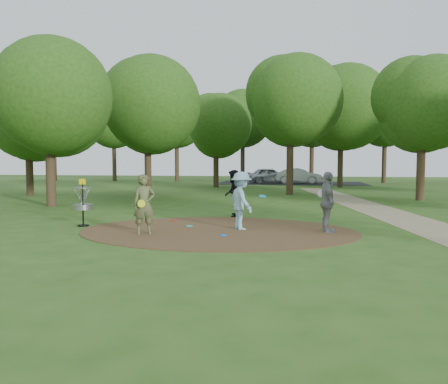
# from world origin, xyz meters

# --- Properties ---
(ground) EXTENTS (100.00, 100.00, 0.00)m
(ground) POSITION_xyz_m (0.00, 0.00, 0.00)
(ground) COLOR #2D5119
(ground) RESTS_ON ground
(dirt_clearing) EXTENTS (8.40, 8.40, 0.02)m
(dirt_clearing) POSITION_xyz_m (0.00, 0.00, 0.01)
(dirt_clearing) COLOR #47301C
(dirt_clearing) RESTS_ON ground
(footpath) EXTENTS (7.55, 39.89, 0.01)m
(footpath) POSITION_xyz_m (6.50, 2.00, 0.01)
(footpath) COLOR #8C7A5B
(footpath) RESTS_ON ground
(parking_lot) EXTENTS (14.00, 8.00, 0.01)m
(parking_lot) POSITION_xyz_m (2.00, 30.00, 0.00)
(parking_lot) COLOR black
(parking_lot) RESTS_ON ground
(player_observer_with_disc) EXTENTS (0.75, 0.66, 1.73)m
(player_observer_with_disc) POSITION_xyz_m (-1.98, -0.93, 0.87)
(player_observer_with_disc) COLOR #545A34
(player_observer_with_disc) RESTS_ON ground
(player_throwing_with_disc) EXTENTS (1.39, 1.33, 1.79)m
(player_throwing_with_disc) POSITION_xyz_m (0.67, 0.38, 0.89)
(player_throwing_with_disc) COLOR #8CBCD2
(player_throwing_with_disc) RESTS_ON ground
(player_walking_with_disc) EXTENTS (0.76, 0.89, 1.78)m
(player_walking_with_disc) POSITION_xyz_m (-0.02, 3.54, 0.89)
(player_walking_with_disc) COLOR black
(player_walking_with_disc) RESTS_ON ground
(player_waiting_with_disc) EXTENTS (0.61, 1.12, 1.81)m
(player_waiting_with_disc) POSITION_xyz_m (3.25, 0.21, 0.90)
(player_waiting_with_disc) COLOR gray
(player_waiting_with_disc) RESTS_ON ground
(disc_ground_cyan) EXTENTS (0.22, 0.22, 0.02)m
(disc_ground_cyan) POSITION_xyz_m (-1.06, 0.70, 0.03)
(disc_ground_cyan) COLOR #18C4A9
(disc_ground_cyan) RESTS_ON dirt_clearing
(disc_ground_blue) EXTENTS (0.22, 0.22, 0.02)m
(disc_ground_blue) POSITION_xyz_m (0.31, -0.90, 0.03)
(disc_ground_blue) COLOR blue
(disc_ground_blue) RESTS_ON dirt_clearing
(disc_ground_red) EXTENTS (0.22, 0.22, 0.02)m
(disc_ground_red) POSITION_xyz_m (-1.85, 1.79, 0.03)
(disc_ground_red) COLOR #B51C12
(disc_ground_red) RESTS_ON dirt_clearing
(car_left) EXTENTS (4.72, 2.82, 1.50)m
(car_left) POSITION_xyz_m (-0.08, 29.81, 0.75)
(car_left) COLOR #B0B3B8
(car_left) RESTS_ON ground
(car_right) EXTENTS (4.57, 1.99, 1.46)m
(car_right) POSITION_xyz_m (2.76, 29.47, 0.73)
(car_right) COLOR #A7A9AF
(car_right) RESTS_ON ground
(disc_golf_basket) EXTENTS (0.63, 0.63, 1.54)m
(disc_golf_basket) POSITION_xyz_m (-4.50, 0.30, 0.87)
(disc_golf_basket) COLOR black
(disc_golf_basket) RESTS_ON ground
(tree_ring) EXTENTS (37.72, 45.86, 9.75)m
(tree_ring) POSITION_xyz_m (1.91, 10.90, 5.29)
(tree_ring) COLOR #332316
(tree_ring) RESTS_ON ground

